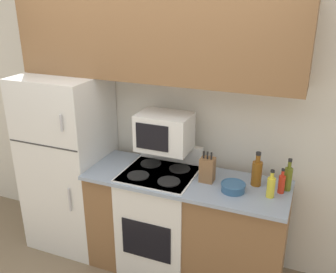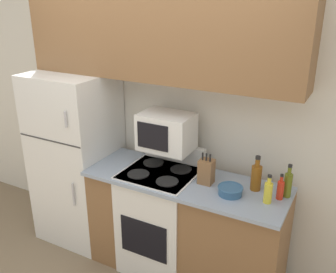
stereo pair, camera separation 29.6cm
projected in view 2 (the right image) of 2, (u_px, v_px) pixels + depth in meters
wall_back at (169, 119)px, 3.40m from camera, size 8.00×0.05×2.55m
lower_cabinets at (185, 227)px, 3.21m from camera, size 1.66×0.60×0.94m
refrigerator at (77, 158)px, 3.64m from camera, size 0.72×0.66×1.68m
upper_cabinets at (158, 36)px, 2.96m from camera, size 2.39×0.35×0.70m
stove at (161, 218)px, 3.30m from camera, size 0.60×0.58×1.11m
microwave at (166, 132)px, 3.12m from camera, size 0.44×0.31×0.31m
knife_block at (206, 171)px, 2.94m from camera, size 0.11×0.10×0.26m
bowl at (230, 190)px, 2.80m from camera, size 0.19×0.19×0.07m
bottle_olive_oil at (288, 184)px, 2.75m from camera, size 0.06×0.06×0.26m
bottle_cooking_spray at (268, 192)px, 2.67m from camera, size 0.06×0.06×0.22m
bottle_whiskey at (256, 177)px, 2.84m from camera, size 0.08×0.08×0.28m
bottle_hot_sauce at (280, 189)px, 2.72m from camera, size 0.05×0.05×0.20m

